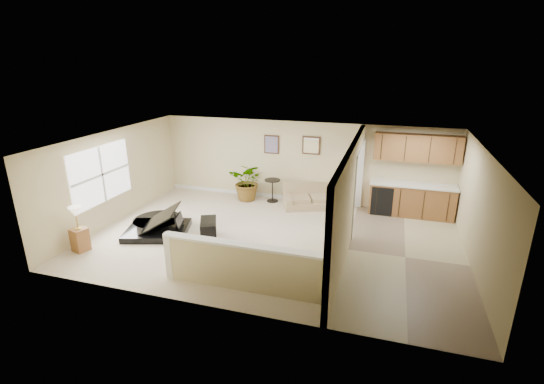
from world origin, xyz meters
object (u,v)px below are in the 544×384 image
(piano, at_px, (158,209))
(small_plant, at_px, (335,202))
(piano_bench, at_px, (209,230))
(palm_plant, at_px, (248,182))
(loveseat, at_px, (310,195))
(lamp_stand, at_px, (79,232))
(accent_table, at_px, (272,187))

(piano, height_order, small_plant, piano)
(piano_bench, height_order, palm_plant, palm_plant)
(palm_plant, height_order, small_plant, palm_plant)
(loveseat, xyz_separation_m, lamp_stand, (-4.54, -4.47, 0.12))
(piano, bearing_deg, palm_plant, 47.43)
(palm_plant, bearing_deg, piano_bench, -88.89)
(small_plant, bearing_deg, palm_plant, 178.87)
(accent_table, bearing_deg, small_plant, -4.26)
(piano, relative_size, accent_table, 2.91)
(piano, height_order, loveseat, piano)
(piano_bench, height_order, loveseat, loveseat)
(piano, distance_m, loveseat, 4.51)
(accent_table, bearing_deg, palm_plant, -173.03)
(piano, bearing_deg, loveseat, 24.28)
(palm_plant, xyz_separation_m, small_plant, (2.76, -0.05, -0.36))
(palm_plant, height_order, lamp_stand, palm_plant)
(piano, relative_size, loveseat, 1.10)
(loveseat, distance_m, accent_table, 1.22)
(piano, distance_m, palm_plant, 3.24)
(piano, height_order, palm_plant, piano)
(piano, xyz_separation_m, small_plant, (4.17, 2.86, -0.36))
(piano, distance_m, accent_table, 3.72)
(loveseat, bearing_deg, small_plant, -29.67)
(palm_plant, bearing_deg, lamp_stand, -120.03)
(small_plant, bearing_deg, accent_table, 175.74)
(palm_plant, relative_size, lamp_stand, 1.13)
(palm_plant, bearing_deg, accent_table, 6.97)
(accent_table, relative_size, palm_plant, 0.58)
(piano, bearing_deg, piano_bench, -20.00)
(lamp_stand, bearing_deg, palm_plant, 59.97)
(piano, distance_m, lamp_stand, 1.90)
(small_plant, xyz_separation_m, lamp_stand, (-5.32, -4.37, 0.22))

